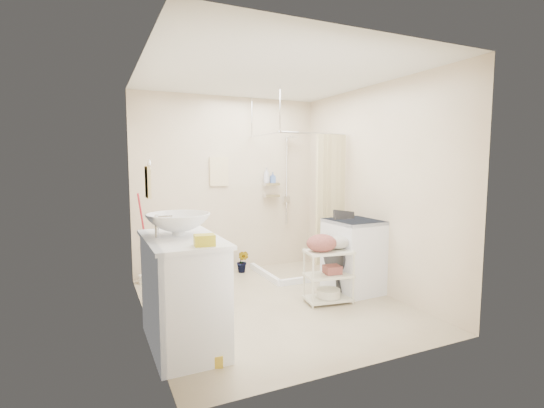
{
  "coord_description": "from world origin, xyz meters",
  "views": [
    {
      "loc": [
        -1.85,
        -4.02,
        1.63
      ],
      "look_at": [
        0.1,
        0.25,
        1.14
      ],
      "focal_mm": 26.0,
      "sensor_mm": 36.0,
      "label": 1
    }
  ],
  "objects": [
    {
      "name": "floor",
      "position": [
        0.0,
        0.0,
        0.0
      ],
      "size": [
        3.2,
        3.2,
        0.0
      ],
      "primitive_type": "plane",
      "color": "tan",
      "rests_on": "ground"
    },
    {
      "name": "sink",
      "position": [
        -1.16,
        -0.49,
        1.08
      ],
      "size": [
        0.67,
        0.67,
        0.2
      ],
      "primitive_type": "imported",
      "rotation": [
        0.0,
        0.0,
        0.2
      ],
      "color": "silver",
      "rests_on": "vanity"
    },
    {
      "name": "laundry_rack",
      "position": [
        0.61,
        -0.23,
        0.37
      ],
      "size": [
        0.58,
        0.39,
        0.74
      ],
      "primitive_type": null,
      "rotation": [
        0.0,
        0.0,
        -0.14
      ],
      "color": "beige",
      "rests_on": "ground"
    },
    {
      "name": "towel_ring",
      "position": [
        -1.38,
        -0.2,
        1.47
      ],
      "size": [
        0.04,
        0.22,
        0.34
      ],
      "primitive_type": null,
      "color": "#DDC684",
      "rests_on": "wall_left"
    },
    {
      "name": "toilet",
      "position": [
        -1.04,
        0.36,
        0.38
      ],
      "size": [
        0.78,
        0.48,
        0.76
      ],
      "primitive_type": "imported",
      "rotation": [
        0.0,
        0.0,
        1.49
      ],
      "color": "silver",
      "rests_on": "ground"
    },
    {
      "name": "wall_front",
      "position": [
        0.0,
        -1.6,
        1.3
      ],
      "size": [
        2.8,
        0.04,
        2.6
      ],
      "primitive_type": "cube",
      "color": "beige",
      "rests_on": "ground"
    },
    {
      "name": "hanging_towel",
      "position": [
        -0.15,
        1.58,
        1.5
      ],
      "size": [
        0.28,
        0.03,
        0.42
      ],
      "primitive_type": "cube",
      "color": "beige",
      "rests_on": "wall_back"
    },
    {
      "name": "shower",
      "position": [
        0.85,
        1.05,
        1.05
      ],
      "size": [
        1.1,
        1.1,
        2.1
      ],
      "primitive_type": null,
      "color": "white",
      "rests_on": "ground"
    },
    {
      "name": "washing_machine",
      "position": [
        1.14,
        -0.01,
        0.46
      ],
      "size": [
        0.65,
        0.67,
        0.92
      ],
      "primitive_type": "cube",
      "rotation": [
        0.0,
        0.0,
        0.04
      ],
      "color": "silver",
      "rests_on": "ground"
    },
    {
      "name": "potted_plant_a",
      "position": [
        -0.22,
        1.38,
        0.15
      ],
      "size": [
        0.16,
        0.12,
        0.29
      ],
      "primitive_type": "imported",
      "rotation": [
        0.0,
        0.0,
        -0.08
      ],
      "color": "#964A35",
      "rests_on": "ground"
    },
    {
      "name": "wall_back",
      "position": [
        0.0,
        1.6,
        1.3
      ],
      "size": [
        2.8,
        0.04,
        2.6
      ],
      "primitive_type": "cube",
      "color": "beige",
      "rests_on": "ground"
    },
    {
      "name": "counter_basket",
      "position": [
        -1.07,
        -1.04,
        1.03
      ],
      "size": [
        0.17,
        0.14,
        0.09
      ],
      "primitive_type": "cube",
      "rotation": [
        0.0,
        0.0,
        -0.12
      ],
      "color": "gold",
      "rests_on": "vanity"
    },
    {
      "name": "wall_left",
      "position": [
        -1.4,
        0.0,
        1.3
      ],
      "size": [
        0.04,
        3.2,
        2.6
      ],
      "primitive_type": "cube",
      "color": "beige",
      "rests_on": "ground"
    },
    {
      "name": "tp_holder",
      "position": [
        -1.36,
        0.05,
        0.72
      ],
      "size": [
        0.08,
        0.12,
        0.14
      ],
      "primitive_type": null,
      "color": "white",
      "rests_on": "wall_left"
    },
    {
      "name": "floor_basket",
      "position": [
        -1.03,
        -1.06,
        0.07
      ],
      "size": [
        0.3,
        0.26,
        0.13
      ],
      "primitive_type": "cube",
      "rotation": [
        0.0,
        0.0,
        -0.33
      ],
      "color": "yellow",
      "rests_on": "ground"
    },
    {
      "name": "ceiling",
      "position": [
        0.0,
        0.0,
        2.6
      ],
      "size": [
        2.8,
        3.2,
        0.04
      ],
      "primitive_type": "cube",
      "color": "silver",
      "rests_on": "ground"
    },
    {
      "name": "ironing_board",
      "position": [
        0.99,
        -0.01,
        0.53
      ],
      "size": [
        0.3,
        0.09,
        1.07
      ],
      "primitive_type": null,
      "rotation": [
        0.0,
        0.0,
        -0.02
      ],
      "color": "black",
      "rests_on": "ground"
    },
    {
      "name": "shampoo_bottle_a",
      "position": [
        0.58,
        1.52,
        1.44
      ],
      "size": [
        0.1,
        0.1,
        0.24
      ],
      "primitive_type": "imported",
      "rotation": [
        0.0,
        0.0,
        -0.08
      ],
      "color": "silver",
      "rests_on": "shower"
    },
    {
      "name": "shampoo_bottle_b",
      "position": [
        0.69,
        1.5,
        1.4
      ],
      "size": [
        0.09,
        0.09,
        0.17
      ],
      "primitive_type": "imported",
      "rotation": [
        0.0,
        0.0,
        -0.17
      ],
      "color": "#4565AB",
      "rests_on": "shower"
    },
    {
      "name": "vanity",
      "position": [
        -1.16,
        -0.61,
        0.49
      ],
      "size": [
        0.64,
        1.12,
        0.98
      ],
      "primitive_type": "cube",
      "rotation": [
        0.0,
        0.0,
        0.01
      ],
      "color": "silver",
      "rests_on": "ground"
    },
    {
      "name": "wall_right",
      "position": [
        1.4,
        0.0,
        1.3
      ],
      "size": [
        0.04,
        3.2,
        2.6
      ],
      "primitive_type": "cube",
      "color": "beige",
      "rests_on": "ground"
    },
    {
      "name": "mop",
      "position": [
        -1.29,
        1.43,
        0.61
      ],
      "size": [
        0.12,
        0.12,
        1.23
      ],
      "primitive_type": null,
      "rotation": [
        0.0,
        0.0,
        0.01
      ],
      "color": "#A71C2A",
      "rests_on": "ground"
    },
    {
      "name": "potted_plant_b",
      "position": [
        0.13,
        1.37,
        0.17
      ],
      "size": [
        0.23,
        0.24,
        0.34
      ],
      "primitive_type": "imported",
      "rotation": [
        0.0,
        0.0,
        -0.83
      ],
      "color": "brown",
      "rests_on": "ground"
    }
  ]
}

